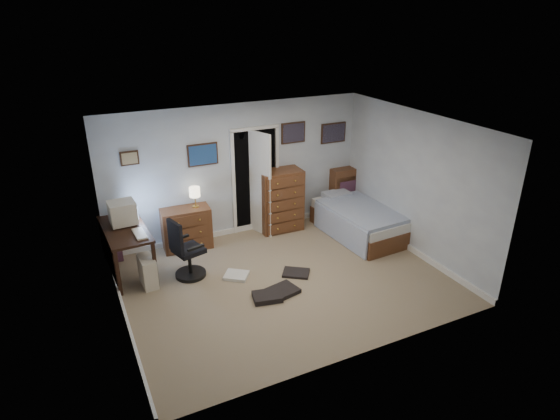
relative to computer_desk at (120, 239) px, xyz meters
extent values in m
cube|color=tan|center=(2.30, -1.35, -0.63)|extent=(5.00, 4.00, 0.02)
cube|color=black|center=(0.10, 0.00, 0.16)|extent=(0.71, 1.42, 0.04)
cube|color=black|center=(-0.15, -0.66, -0.24)|extent=(0.06, 0.06, 0.76)
cube|color=black|center=(0.41, -0.63, -0.24)|extent=(0.06, 0.06, 0.76)
cube|color=black|center=(-0.21, 0.64, -0.24)|extent=(0.06, 0.06, 0.76)
cube|color=black|center=(0.34, 0.67, -0.24)|extent=(0.06, 0.06, 0.76)
cube|color=black|center=(-0.20, -0.01, -0.19)|extent=(0.09, 1.28, 0.54)
cube|color=beige|center=(0.12, 0.15, 0.39)|extent=(0.42, 0.40, 0.36)
cube|color=#8CB2F2|center=(0.32, 0.16, 0.39)|extent=(0.03, 0.30, 0.24)
cube|color=beige|center=(0.12, 0.15, 0.20)|extent=(0.28, 0.28, 0.02)
cube|color=beige|center=(0.28, -0.35, 0.20)|extent=(0.18, 0.44, 0.03)
cube|color=beige|center=(0.30, -0.55, -0.38)|extent=(0.24, 0.46, 0.48)
cube|color=black|center=(0.41, -0.54, -0.38)|extent=(0.02, 0.32, 0.37)
cylinder|color=black|center=(0.97, -0.56, -0.59)|extent=(0.61, 0.61, 0.06)
cylinder|color=black|center=(0.97, -0.56, -0.38)|extent=(0.07, 0.07, 0.38)
cube|color=black|center=(0.97, -0.56, -0.15)|extent=(0.52, 0.52, 0.08)
cube|color=black|center=(0.76, -0.62, 0.15)|extent=(0.16, 0.39, 0.53)
cube|color=black|center=(1.03, -0.79, -0.01)|extent=(0.29, 0.12, 0.04)
cube|color=black|center=(0.90, -0.34, -0.01)|extent=(0.29, 0.12, 0.04)
cube|color=maroon|center=(-0.02, 0.48, -0.26)|extent=(0.14, 0.14, 0.71)
cube|color=brown|center=(1.19, 0.42, -0.23)|extent=(0.89, 0.49, 0.77)
cylinder|color=gold|center=(1.39, 0.42, 0.16)|extent=(0.12, 0.12, 0.02)
cylinder|color=gold|center=(1.39, 0.42, 0.27)|extent=(0.02, 0.02, 0.23)
cylinder|color=beige|center=(1.39, 0.42, 0.44)|extent=(0.20, 0.20, 0.17)
cube|color=black|center=(2.65, 0.95, 0.38)|extent=(0.90, 0.60, 2.00)
cube|color=white|center=(2.20, 0.62, 0.38)|extent=(0.06, 0.05, 2.00)
cube|color=white|center=(3.10, 0.62, 0.38)|extent=(0.06, 0.05, 2.00)
cube|color=white|center=(2.65, 0.62, 1.40)|extent=(0.96, 0.05, 0.06)
cube|color=white|center=(2.60, 0.51, 0.38)|extent=(0.31, 0.77, 2.00)
sphere|color=gold|center=(2.91, 0.36, 0.38)|extent=(0.06, 0.06, 0.06)
cube|color=brown|center=(3.06, 0.40, -0.01)|extent=(0.84, 0.51, 1.22)
cube|color=brown|center=(4.86, 0.52, -0.12)|extent=(1.11, 0.30, 1.00)
cube|color=black|center=(4.86, 0.44, 0.07)|extent=(1.02, 0.13, 0.33)
cube|color=maroon|center=(4.86, 0.44, 0.03)|extent=(0.89, 0.15, 0.24)
cube|color=brown|center=(4.30, -0.47, -0.45)|extent=(1.07, 1.97, 0.34)
cube|color=white|center=(4.30, -0.47, -0.20)|extent=(1.03, 1.93, 0.17)
cube|color=#566C9F|center=(4.30, -0.56, -0.09)|extent=(1.11, 1.68, 0.10)
cube|color=#566C9F|center=(3.79, -0.59, -0.35)|extent=(0.13, 1.63, 0.52)
cube|color=slate|center=(4.25, 0.25, -0.05)|extent=(0.55, 0.39, 0.12)
cube|color=#331E11|center=(0.40, 0.63, 1.13)|extent=(0.30, 0.03, 0.24)
cube|color=#9E8156|center=(0.40, 0.61, 1.13)|extent=(0.25, 0.01, 0.19)
cube|color=#331E11|center=(1.65, 0.63, 1.03)|extent=(0.55, 0.03, 0.40)
cube|color=#0B4A51|center=(1.65, 0.61, 1.03)|extent=(0.50, 0.01, 0.35)
cube|color=#331E11|center=(3.45, 0.63, 1.23)|extent=(0.50, 0.03, 0.40)
cube|color=black|center=(3.45, 0.61, 1.23)|extent=(0.45, 0.01, 0.35)
cube|color=#331E11|center=(4.35, 0.63, 1.13)|extent=(0.55, 0.03, 0.40)
cube|color=black|center=(4.35, 0.61, 1.13)|extent=(0.50, 0.01, 0.35)
cube|color=silver|center=(1.62, -0.93, -0.59)|extent=(0.49, 0.48, 0.05)
cube|color=black|center=(2.09, -1.67, -0.59)|extent=(0.55, 0.47, 0.06)
cube|color=black|center=(2.54, -1.27, -0.60)|extent=(0.53, 0.51, 0.04)
cube|color=black|center=(1.82, -1.73, -0.58)|extent=(0.48, 0.40, 0.08)
camera|label=1|loc=(-0.58, -7.16, 3.41)|focal=30.00mm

